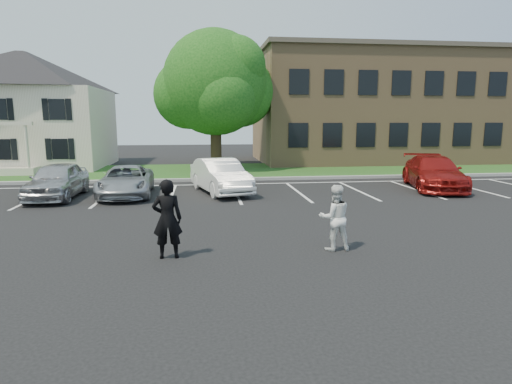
{
  "coord_description": "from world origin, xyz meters",
  "views": [
    {
      "loc": [
        -1.47,
        -10.6,
        3.25
      ],
      "look_at": [
        0.0,
        1.0,
        1.25
      ],
      "focal_mm": 30.0,
      "sensor_mm": 36.0,
      "label": 1
    }
  ],
  "objects_px": {
    "house": "(26,110)",
    "car_silver_west": "(57,180)",
    "car_silver_minivan": "(126,181)",
    "man_white_shirt": "(335,218)",
    "man_black_suit": "(167,219)",
    "office_building": "(399,107)",
    "tree": "(216,85)",
    "car_red_compact": "(434,173)",
    "car_white_sedan": "(220,176)"
  },
  "relations": [
    {
      "from": "man_black_suit",
      "to": "car_red_compact",
      "type": "height_order",
      "value": "man_black_suit"
    },
    {
      "from": "car_silver_west",
      "to": "car_white_sedan",
      "type": "relative_size",
      "value": 0.95
    },
    {
      "from": "man_black_suit",
      "to": "car_silver_west",
      "type": "distance_m",
      "value": 9.95
    },
    {
      "from": "house",
      "to": "car_silver_minivan",
      "type": "xyz_separation_m",
      "value": [
        8.29,
        -11.97,
        -3.19
      ]
    },
    {
      "from": "car_silver_west",
      "to": "car_silver_minivan",
      "type": "relative_size",
      "value": 0.95
    },
    {
      "from": "car_silver_minivan",
      "to": "tree",
      "type": "bearing_deg",
      "value": 62.45
    },
    {
      "from": "office_building",
      "to": "car_red_compact",
      "type": "height_order",
      "value": "office_building"
    },
    {
      "from": "car_red_compact",
      "to": "office_building",
      "type": "bearing_deg",
      "value": 86.46
    },
    {
      "from": "tree",
      "to": "man_white_shirt",
      "type": "distance_m",
      "value": 18.6
    },
    {
      "from": "car_red_compact",
      "to": "tree",
      "type": "bearing_deg",
      "value": 152.01
    },
    {
      "from": "car_silver_west",
      "to": "office_building",
      "type": "bearing_deg",
      "value": 33.7
    },
    {
      "from": "house",
      "to": "car_silver_minivan",
      "type": "bearing_deg",
      "value": -55.29
    },
    {
      "from": "house",
      "to": "office_building",
      "type": "xyz_separation_m",
      "value": [
        27.0,
        2.02,
        0.33
      ]
    },
    {
      "from": "man_black_suit",
      "to": "car_white_sedan",
      "type": "distance_m",
      "value": 9.13
    },
    {
      "from": "car_silver_minivan",
      "to": "car_red_compact",
      "type": "relative_size",
      "value": 0.87
    },
    {
      "from": "office_building",
      "to": "car_silver_west",
      "type": "height_order",
      "value": "office_building"
    },
    {
      "from": "office_building",
      "to": "man_white_shirt",
      "type": "height_order",
      "value": "office_building"
    },
    {
      "from": "man_white_shirt",
      "to": "car_red_compact",
      "type": "xyz_separation_m",
      "value": [
        7.57,
        8.73,
        -0.06
      ]
    },
    {
      "from": "tree",
      "to": "man_black_suit",
      "type": "height_order",
      "value": "tree"
    },
    {
      "from": "car_silver_west",
      "to": "car_white_sedan",
      "type": "distance_m",
      "value": 6.79
    },
    {
      "from": "man_black_suit",
      "to": "car_silver_minivan",
      "type": "height_order",
      "value": "man_black_suit"
    },
    {
      "from": "man_white_shirt",
      "to": "house",
      "type": "bearing_deg",
      "value": -54.09
    },
    {
      "from": "house",
      "to": "car_silver_minivan",
      "type": "distance_m",
      "value": 14.91
    },
    {
      "from": "house",
      "to": "office_building",
      "type": "height_order",
      "value": "office_building"
    },
    {
      "from": "office_building",
      "to": "car_silver_west",
      "type": "distance_m",
      "value": 25.93
    },
    {
      "from": "car_silver_minivan",
      "to": "house",
      "type": "bearing_deg",
      "value": 121.54
    },
    {
      "from": "house",
      "to": "car_silver_west",
      "type": "xyz_separation_m",
      "value": [
        5.55,
        -12.15,
        -3.09
      ]
    },
    {
      "from": "house",
      "to": "car_silver_west",
      "type": "height_order",
      "value": "house"
    },
    {
      "from": "man_black_suit",
      "to": "car_silver_minivan",
      "type": "bearing_deg",
      "value": -77.58
    },
    {
      "from": "house",
      "to": "tree",
      "type": "height_order",
      "value": "tree"
    },
    {
      "from": "office_building",
      "to": "man_white_shirt",
      "type": "xyz_separation_m",
      "value": [
        -12.22,
        -22.54,
        -3.33
      ]
    },
    {
      "from": "tree",
      "to": "car_red_compact",
      "type": "height_order",
      "value": "tree"
    },
    {
      "from": "car_silver_minivan",
      "to": "car_white_sedan",
      "type": "distance_m",
      "value": 4.04
    },
    {
      "from": "house",
      "to": "tree",
      "type": "xyz_separation_m",
      "value": [
        12.53,
        -2.62,
        1.52
      ]
    },
    {
      "from": "house",
      "to": "car_white_sedan",
      "type": "relative_size",
      "value": 2.25
    },
    {
      "from": "office_building",
      "to": "car_silver_minivan",
      "type": "bearing_deg",
      "value": -143.2
    },
    {
      "from": "man_white_shirt",
      "to": "car_white_sedan",
      "type": "distance_m",
      "value": 9.19
    },
    {
      "from": "office_building",
      "to": "car_silver_minivan",
      "type": "relative_size",
      "value": 4.89
    },
    {
      "from": "car_red_compact",
      "to": "car_silver_west",
      "type": "bearing_deg",
      "value": -163.76
    },
    {
      "from": "house",
      "to": "man_white_shirt",
      "type": "distance_m",
      "value": 25.47
    },
    {
      "from": "tree",
      "to": "car_silver_minivan",
      "type": "height_order",
      "value": "tree"
    },
    {
      "from": "car_silver_west",
      "to": "car_red_compact",
      "type": "distance_m",
      "value": 16.81
    },
    {
      "from": "man_black_suit",
      "to": "car_silver_west",
      "type": "height_order",
      "value": "man_black_suit"
    },
    {
      "from": "car_red_compact",
      "to": "man_white_shirt",
      "type": "bearing_deg",
      "value": -115.9
    },
    {
      "from": "man_white_shirt",
      "to": "car_silver_west",
      "type": "relative_size",
      "value": 0.38
    },
    {
      "from": "car_white_sedan",
      "to": "car_red_compact",
      "type": "distance_m",
      "value": 10.03
    },
    {
      "from": "man_black_suit",
      "to": "office_building",
      "type": "bearing_deg",
      "value": -128.77
    },
    {
      "from": "tree",
      "to": "car_red_compact",
      "type": "bearing_deg",
      "value": -43.04
    },
    {
      "from": "house",
      "to": "car_silver_minivan",
      "type": "relative_size",
      "value": 2.25
    },
    {
      "from": "house",
      "to": "man_white_shirt",
      "type": "xyz_separation_m",
      "value": [
        14.78,
        -20.52,
        -3.0
      ]
    }
  ]
}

